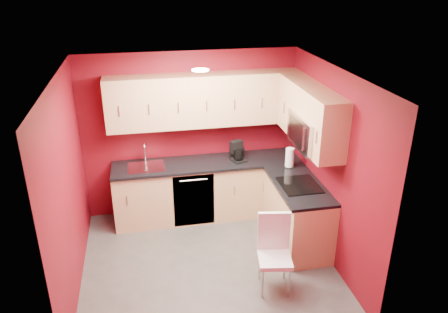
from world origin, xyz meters
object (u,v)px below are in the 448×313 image
object	(u,v)px
coffee_maker	(238,152)
napkin_holder	(239,152)
paper_towel	(290,158)
sink	(146,164)
microwave	(312,132)
dining_chair	(275,255)

from	to	relation	value
coffee_maker	napkin_holder	xyz separation A→B (m)	(0.05, 0.15, -0.08)
coffee_maker	paper_towel	bearing A→B (deg)	-46.05
sink	napkin_holder	xyz separation A→B (m)	(1.41, 0.08, 0.04)
microwave	paper_towel	xyz separation A→B (m)	(-0.05, 0.59, -0.61)
microwave	dining_chair	xyz separation A→B (m)	(-0.69, -0.84, -1.18)
sink	coffee_maker	distance (m)	1.37
coffee_maker	dining_chair	xyz separation A→B (m)	(0.04, -1.77, -0.59)
microwave	paper_towel	world-z (taller)	microwave
microwave	sink	size ratio (longest dim) A/B	1.46
coffee_maker	paper_towel	size ratio (longest dim) A/B	1.06
sink	dining_chair	bearing A→B (deg)	-52.78
microwave	napkin_holder	xyz separation A→B (m)	(-0.68, 1.09, -0.68)
napkin_holder	paper_towel	size ratio (longest dim) A/B	0.51
napkin_holder	dining_chair	world-z (taller)	napkin_holder
napkin_holder	dining_chair	size ratio (longest dim) A/B	0.15
microwave	sink	distance (m)	2.43
microwave	napkin_holder	bearing A→B (deg)	122.04
dining_chair	sink	bearing A→B (deg)	136.89
sink	napkin_holder	size ratio (longest dim) A/B	3.55
napkin_holder	microwave	bearing A→B (deg)	-57.96
coffee_maker	paper_towel	world-z (taller)	coffee_maker
sink	coffee_maker	xyz separation A→B (m)	(1.36, -0.07, 0.12)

